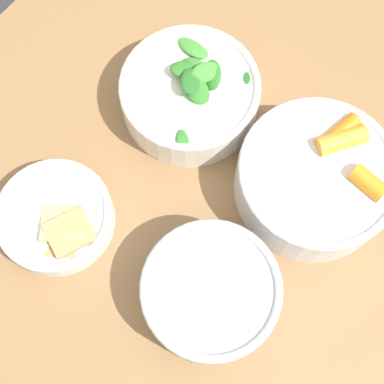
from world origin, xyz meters
The scene contains 6 objects.
ground_plane centered at (0.00, 0.00, 0.00)m, with size 10.00×10.00×0.00m, color #2D2D33.
dining_table centered at (0.00, 0.00, 0.64)m, with size 1.19×0.84×0.75m.
bowl_carrots centered at (-0.13, 0.08, 0.79)m, with size 0.19×0.19×0.08m.
bowl_greens centered at (-0.14, -0.11, 0.78)m, with size 0.18×0.18×0.08m.
bowl_beans_hotdog centered at (0.05, 0.06, 0.78)m, with size 0.16×0.16×0.06m.
bowl_cookies centered at (0.09, -0.15, 0.77)m, with size 0.14×0.14×0.04m.
Camera 1 is at (0.14, 0.10, 1.39)m, focal length 50.00 mm.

